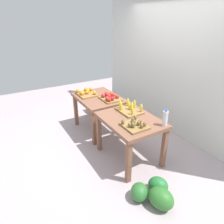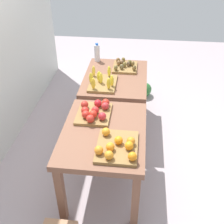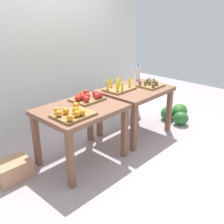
{
  "view_description": "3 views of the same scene",
  "coord_description": "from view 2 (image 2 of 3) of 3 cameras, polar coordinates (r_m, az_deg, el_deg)",
  "views": [
    {
      "loc": [
        2.87,
        -1.7,
        2.23
      ],
      "look_at": [
        -0.07,
        0.03,
        0.61
      ],
      "focal_mm": 32.32,
      "sensor_mm": 36.0,
      "label": 1
    },
    {
      "loc": [
        -2.6,
        -0.31,
        2.41
      ],
      "look_at": [
        0.08,
        -0.01,
        0.53
      ],
      "focal_mm": 44.46,
      "sensor_mm": 36.0,
      "label": 2
    },
    {
      "loc": [
        -2.53,
        -2.37,
        1.93
      ],
      "look_at": [
        -0.0,
        -0.02,
        0.54
      ],
      "focal_mm": 42.25,
      "sensor_mm": 36.0,
      "label": 3
    }
  ],
  "objects": [
    {
      "name": "ground_plane",
      "position": [
        3.56,
        -0.27,
        -7.72
      ],
      "size": [
        8.0,
        8.0,
        0.0
      ],
      "primitive_type": "plane",
      "color": "#AFA0A5"
    },
    {
      "name": "display_table_left",
      "position": [
        2.72,
        -1.67,
        -5.67
      ],
      "size": [
        1.04,
        0.8,
        0.76
      ],
      "color": "brown",
      "rests_on": "ground_plane"
    },
    {
      "name": "display_table_right",
      "position": [
        3.64,
        0.72,
        5.81
      ],
      "size": [
        1.04,
        0.8,
        0.76
      ],
      "color": "brown",
      "rests_on": "ground_plane"
    },
    {
      "name": "orange_bin",
      "position": [
        2.42,
        1.04,
        -7.07
      ],
      "size": [
        0.44,
        0.38,
        0.11
      ],
      "color": "olive",
      "rests_on": "display_table_left"
    },
    {
      "name": "apple_bin",
      "position": [
        2.83,
        -3.67,
        0.07
      ],
      "size": [
        0.4,
        0.34,
        0.11
      ],
      "color": "olive",
      "rests_on": "display_table_left"
    },
    {
      "name": "banana_crate",
      "position": [
        3.37,
        -2.03,
        6.31
      ],
      "size": [
        0.44,
        0.33,
        0.17
      ],
      "color": "olive",
      "rests_on": "display_table_right"
    },
    {
      "name": "kiwi_bin",
      "position": [
        3.78,
        2.64,
        9.44
      ],
      "size": [
        0.36,
        0.32,
        0.1
      ],
      "color": "olive",
      "rests_on": "display_table_right"
    },
    {
      "name": "water_bottle",
      "position": [
        3.96,
        -3.09,
        12.06
      ],
      "size": [
        0.08,
        0.08,
        0.26
      ],
      "color": "silver",
      "rests_on": "display_table_right"
    },
    {
      "name": "watermelon_pile",
      "position": [
        4.68,
        4.7,
        5.52
      ],
      "size": [
        0.61,
        0.64,
        0.27
      ],
      "color": "#2E702B",
      "rests_on": "ground_plane"
    }
  ]
}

